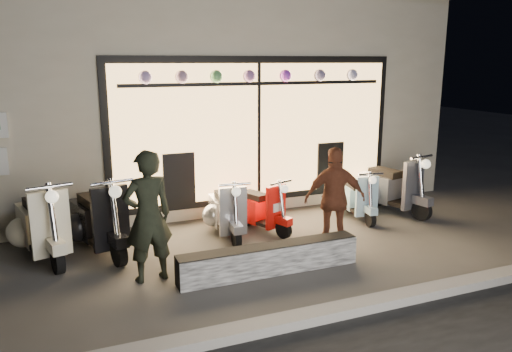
% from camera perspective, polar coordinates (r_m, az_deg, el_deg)
% --- Properties ---
extents(ground, '(40.00, 40.00, 0.00)m').
position_cam_1_polar(ground, '(7.43, 0.28, -9.02)').
color(ground, '#383533').
rests_on(ground, ground).
extents(kerb, '(40.00, 0.25, 0.12)m').
position_cam_1_polar(kerb, '(5.78, 8.13, -15.28)').
color(kerb, slate).
rests_on(kerb, ground).
extents(shop_building, '(10.20, 6.23, 4.20)m').
position_cam_1_polar(shop_building, '(11.67, -9.20, 9.48)').
color(shop_building, beige).
rests_on(shop_building, ground).
extents(graffiti_barrier, '(2.52, 0.28, 0.40)m').
position_cam_1_polar(graffiti_barrier, '(6.77, 1.54, -9.49)').
color(graffiti_barrier, black).
rests_on(graffiti_barrier, ground).
extents(scooter_silver, '(0.51, 1.35, 0.96)m').
position_cam_1_polar(scooter_silver, '(8.23, -3.46, -3.99)').
color(scooter_silver, black).
rests_on(scooter_silver, ground).
extents(scooter_red, '(0.69, 1.23, 0.89)m').
position_cam_1_polar(scooter_red, '(8.44, 0.02, -3.72)').
color(scooter_red, black).
rests_on(scooter_red, ground).
extents(scooter_black, '(0.78, 1.62, 1.16)m').
position_cam_1_polar(scooter_black, '(7.91, -17.75, -4.71)').
color(scooter_black, black).
rests_on(scooter_black, ground).
extents(scooter_cream, '(0.76, 1.63, 1.16)m').
position_cam_1_polar(scooter_cream, '(7.96, -23.37, -5.07)').
color(scooter_cream, black).
rests_on(scooter_cream, ground).
extents(scooter_blue, '(0.53, 1.26, 0.89)m').
position_cam_1_polar(scooter_blue, '(9.33, 11.31, -2.34)').
color(scooter_blue, black).
rests_on(scooter_blue, ground).
extents(scooter_grey, '(0.73, 1.57, 1.11)m').
position_cam_1_polar(scooter_grey, '(9.81, 14.74, -1.23)').
color(scooter_grey, black).
rests_on(scooter_grey, ground).
extents(man, '(0.68, 0.50, 1.72)m').
position_cam_1_polar(man, '(6.50, -12.24, -4.56)').
color(man, black).
rests_on(man, ground).
extents(woman, '(0.99, 0.65, 1.56)m').
position_cam_1_polar(woman, '(7.54, 9.00, -2.59)').
color(woman, brown).
rests_on(woman, ground).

